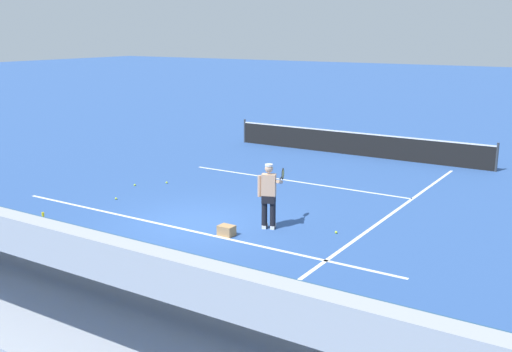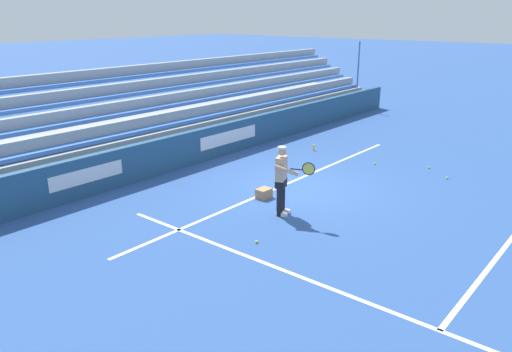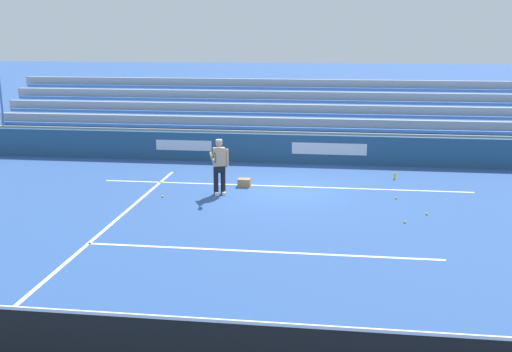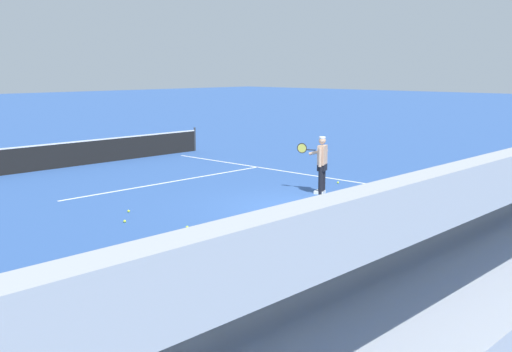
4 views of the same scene
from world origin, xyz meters
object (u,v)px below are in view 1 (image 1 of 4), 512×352
(tennis_ball_stray_back, at_px, (336,232))
(water_bottle, at_px, (43,216))
(ball_box_cardboard, at_px, (227,230))
(tennis_player, at_px, (269,195))
(tennis_ball_far_left, at_px, (135,185))
(tennis_ball_by_box, at_px, (167,182))
(tennis_net, at_px, (356,144))
(tennis_ball_on_baseline, at_px, (116,199))

(tennis_ball_stray_back, distance_m, water_bottle, 7.90)
(ball_box_cardboard, xyz_separation_m, water_bottle, (-4.93, -1.65, -0.02))
(tennis_player, xyz_separation_m, tennis_ball_far_left, (-6.04, 1.36, -0.86))
(tennis_player, distance_m, ball_box_cardboard, 1.43)
(tennis_ball_by_box, relative_size, water_bottle, 0.30)
(water_bottle, bearing_deg, tennis_player, 25.93)
(ball_box_cardboard, relative_size, tennis_net, 0.04)
(tennis_player, xyz_separation_m, water_bottle, (-5.54, -2.70, -0.78))
(water_bottle, xyz_separation_m, tennis_net, (3.69, 12.67, 0.38))
(tennis_net, bearing_deg, tennis_player, -79.45)
(tennis_net, bearing_deg, tennis_ball_on_baseline, -109.00)
(tennis_ball_on_baseline, bearing_deg, tennis_ball_far_left, 114.09)
(tennis_ball_stray_back, bearing_deg, tennis_player, -161.22)
(tennis_player, bearing_deg, tennis_net, 100.55)
(ball_box_cardboard, bearing_deg, tennis_ball_by_box, 145.81)
(water_bottle, distance_m, tennis_net, 13.20)
(tennis_ball_stray_back, relative_size, tennis_ball_by_box, 1.00)
(tennis_player, height_order, tennis_ball_by_box, tennis_player)
(tennis_ball_stray_back, distance_m, tennis_net, 10.06)
(tennis_ball_stray_back, height_order, tennis_net, tennis_net)
(tennis_player, distance_m, tennis_ball_stray_back, 1.95)
(ball_box_cardboard, distance_m, tennis_ball_far_left, 5.94)
(tennis_ball_far_left, bearing_deg, water_bottle, -83.04)
(ball_box_cardboard, distance_m, tennis_ball_on_baseline, 4.82)
(tennis_ball_on_baseline, relative_size, tennis_net, 0.01)
(tennis_ball_on_baseline, height_order, water_bottle, water_bottle)
(tennis_ball_on_baseline, distance_m, tennis_net, 10.74)
(tennis_ball_far_left, bearing_deg, tennis_ball_stray_back, -5.93)
(tennis_ball_stray_back, height_order, tennis_ball_by_box, same)
(tennis_ball_stray_back, bearing_deg, water_bottle, -155.65)
(ball_box_cardboard, distance_m, tennis_ball_by_box, 5.74)
(ball_box_cardboard, xyz_separation_m, tennis_ball_stray_back, (2.26, 1.61, -0.10))
(ball_box_cardboard, height_order, tennis_ball_on_baseline, ball_box_cardboard)
(tennis_ball_stray_back, distance_m, tennis_ball_by_box, 7.20)
(tennis_net, bearing_deg, tennis_ball_by_box, -114.18)
(tennis_net, bearing_deg, water_bottle, -106.22)
(tennis_player, bearing_deg, ball_box_cardboard, -120.18)
(tennis_ball_stray_back, relative_size, tennis_ball_far_left, 1.00)
(tennis_player, height_order, water_bottle, tennis_player)
(tennis_player, relative_size, tennis_ball_stray_back, 25.98)
(tennis_ball_on_baseline, bearing_deg, ball_box_cardboard, -10.46)
(tennis_ball_by_box, xyz_separation_m, water_bottle, (-0.18, -4.87, 0.08))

